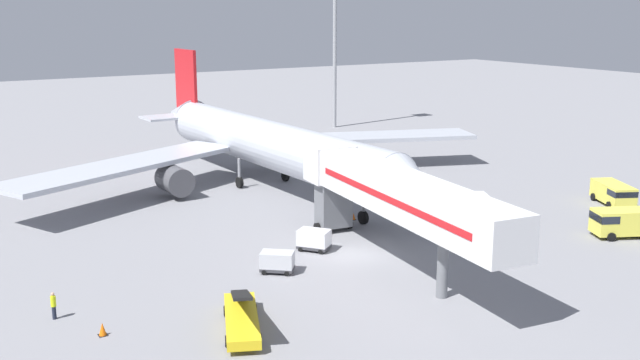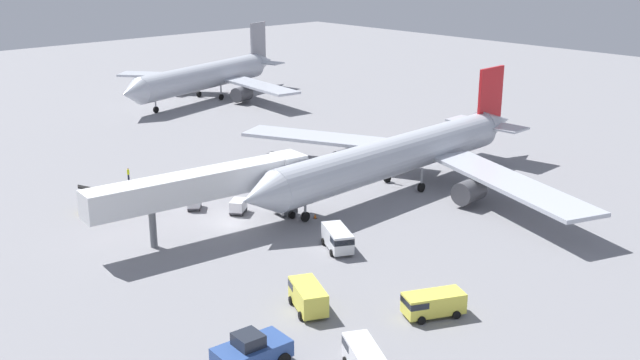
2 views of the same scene
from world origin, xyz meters
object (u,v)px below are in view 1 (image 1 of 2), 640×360
Objects in this scene: belt_loader_truck at (242,317)px; service_van_far_center at (614,193)px; ground_crew_worker_foreground at (54,305)px; airplane_at_gate at (265,144)px; baggage_cart_rear_right at (314,239)px; safety_cone_bravo at (103,329)px; service_van_outer_right at (621,221)px; jet_bridge at (389,192)px; service_van_outer_left at (460,204)px; safety_cone_alpha at (354,217)px; baggage_cart_rear_left at (277,261)px.

belt_loader_truck is 1.29× the size of service_van_far_center.
airplane_at_gate is at bearing 42.14° from ground_crew_worker_foreground.
safety_cone_bravo is at bearing -159.28° from baggage_cart_rear_right.
service_van_outer_right is at bearing -139.24° from service_van_far_center.
baggage_cart_rear_right is at bearing 8.70° from ground_crew_worker_foreground.
service_van_far_center is at bearing 9.61° from belt_loader_truck.
service_van_outer_left is at bearing 26.99° from jet_bridge.
belt_loader_truck is at bearing -25.45° from safety_cone_bravo.
service_van_far_center is (40.04, 6.78, 0.35)m from belt_loader_truck.
safety_cone_alpha is 0.78× the size of safety_cone_bravo.
baggage_cart_rear_right is (-2.84, 5.24, -4.27)m from jet_bridge.
airplane_at_gate is 21.11m from service_van_outer_left.
safety_cone_alpha is (-7.93, 4.26, -0.92)m from service_van_outer_left.
belt_loader_truck is (-13.28, -4.50, -4.35)m from jet_bridge.
ground_crew_worker_foreground is (-18.98, -2.90, 0.01)m from baggage_cart_rear_right.
jet_bridge is 20.04m from service_van_outer_right.
jet_bridge is 42.20× the size of safety_cone_alpha.
safety_cone_alpha is at bearing 151.75° from service_van_outer_left.
service_van_outer_right reaches higher than baggage_cart_rear_right.
service_van_outer_left is 32.92m from safety_cone_bravo.
jet_bridge is 32.85× the size of safety_cone_bravo.
belt_loader_truck is 2.57× the size of baggage_cart_rear_right.
baggage_cart_rear_right reaches higher than baggage_cart_rear_left.
service_van_far_center is 9.98m from service_van_outer_right.
ground_crew_worker_foreground is at bearing -173.63° from service_van_outer_left.
service_van_outer_right is 3.12× the size of ground_crew_worker_foreground.
jet_bridge is at bearing -111.47° from safety_cone_alpha.
safety_cone_alpha is (0.70, -14.77, -3.95)m from airplane_at_gate.
service_van_outer_right is (-7.56, -6.51, 0.11)m from service_van_far_center.
belt_loader_truck reaches higher than safety_cone_alpha.
jet_bridge reaches higher than service_van_outer_left.
airplane_at_gate is at bearing 92.69° from safety_cone_alpha.
baggage_cart_rear_left is (-4.49, -2.75, -0.05)m from baggage_cart_rear_right.
service_van_far_center is 1.99× the size of baggage_cart_rear_right.
safety_cone_bravo is at bearing -131.59° from airplane_at_gate.
service_van_outer_right is 21.04m from safety_cone_alpha.
service_van_far_center is (26.76, 2.28, -4.00)m from jet_bridge.
service_van_outer_right is 6.86× the size of safety_cone_bravo.
baggage_cart_rear_left is (-26.53, 6.73, -0.43)m from service_van_outer_right.
safety_cone_bravo is (-32.07, -7.39, -0.84)m from service_van_outer_left.
jet_bridge is at bearing 3.64° from safety_cone_bravo.
service_van_outer_right reaches higher than service_van_outer_left.
baggage_cart_rear_right is 18.42m from safety_cone_bravo.
safety_cone_alpha is at bearing 160.36° from service_van_far_center.
ground_crew_worker_foreground is 2.20× the size of safety_cone_bravo.
service_van_far_center is 1.03× the size of service_van_outer_left.
service_van_outer_right is 41.54m from ground_crew_worker_foreground.
belt_loader_truck is 32.49m from service_van_outer_right.
airplane_at_gate is 25.29m from baggage_cart_rear_left.
baggage_cart_rear_left is (-19.34, -3.62, -0.41)m from service_van_outer_left.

